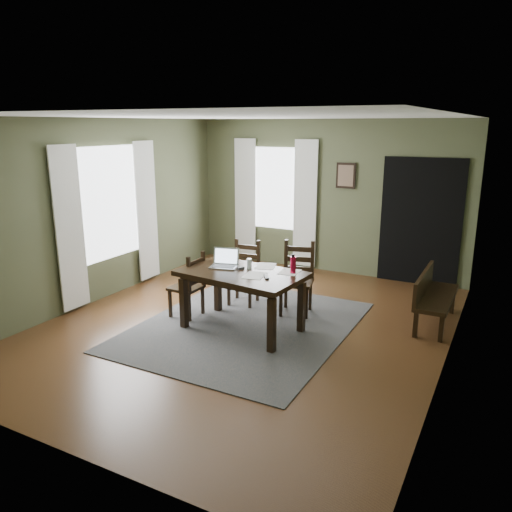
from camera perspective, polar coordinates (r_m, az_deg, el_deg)
The scene contains 24 objects.
ground at distance 6.72m, azimuth -1.20°, elevation -8.06°, with size 5.00×6.00×0.01m.
room_shell at distance 6.24m, azimuth -1.29°, elevation 7.40°, with size 5.02×6.02×2.71m.
rug at distance 6.72m, azimuth -1.20°, elevation -7.98°, with size 2.60×3.20×0.01m.
dining_table at distance 6.38m, azimuth -1.64°, elevation -2.64°, with size 1.65×1.09×0.78m.
chair_end at distance 6.95m, azimuth -7.68°, elevation -3.43°, with size 0.40×0.40×0.91m.
chair_back_left at distance 7.43m, azimuth -1.33°, elevation -1.98°, with size 0.46×0.46×0.93m.
chair_back_right at distance 7.05m, azimuth 4.71°, elevation -2.64°, with size 0.53×0.53×1.01m.
bench at distance 7.06m, azimuth 19.46°, elevation -4.06°, with size 0.41×1.27×0.72m.
laptop at distance 6.58m, azimuth -3.59°, elevation -0.68°, with size 0.41×0.35×0.24m.
computer_mouse at distance 6.46m, azimuth -1.77°, elevation -1.38°, with size 0.05×0.09×0.03m, color #3F3F42.
tv_remote at distance 6.10m, azimuth 1.20°, elevation -2.41°, with size 0.05×0.17×0.02m, color black.
drinking_glass at distance 6.42m, azimuth -0.77°, elevation -0.95°, with size 0.07×0.07×0.14m, color silver.
water_bottle at distance 6.27m, azimuth 4.26°, elevation -0.98°, with size 0.09×0.09×0.25m.
paper_b at distance 6.19m, azimuth -0.19°, elevation -2.24°, with size 0.25×0.32×0.00m, color white.
paper_c at distance 6.60m, azimuth 1.11°, elevation -1.14°, with size 0.25×0.32×0.00m, color white.
paper_d at distance 6.35m, azimuth 3.86°, elevation -1.82°, with size 0.23×0.30×0.00m, color white.
window_left at distance 7.93m, azimuth -16.46°, elevation 5.82°, with size 0.01×1.30×1.70m.
window_back at distance 9.36m, azimuth 2.20°, elevation 7.73°, with size 1.00×0.01×1.50m.
curtain_left_near at distance 7.39m, azimuth -20.53°, elevation 2.89°, with size 0.03×0.48×2.30m.
curtain_left_far at distance 8.54m, azimuth -12.39°, elevation 5.00°, with size 0.03×0.48×2.30m.
curtain_back_left at distance 9.65m, azimuth -1.24°, elevation 6.45°, with size 0.44×0.03×2.30m.
curtain_back_right at distance 9.12m, azimuth 5.63°, elevation 5.89°, with size 0.44×0.03×2.30m.
framed_picture at distance 8.83m, azimuth 10.23°, elevation 9.03°, with size 0.34×0.03×0.44m.
doorway_back at distance 8.64m, azimuth 18.27°, elevation 3.69°, with size 1.30×0.03×2.10m.
Camera 1 is at (3.00, -5.42, 2.62)m, focal length 35.00 mm.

